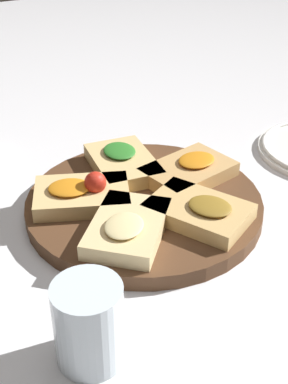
% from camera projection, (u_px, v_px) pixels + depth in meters
% --- Properties ---
extents(ground_plane, '(3.00, 3.00, 0.00)m').
position_uv_depth(ground_plane, '(144.00, 211.00, 0.85)').
color(ground_plane, white).
extents(serving_board, '(0.37, 0.37, 0.02)m').
position_uv_depth(serving_board, '(144.00, 205.00, 0.84)').
color(serving_board, '#51331E').
rests_on(serving_board, ground_plane).
extents(focaccia_slice_0, '(0.11, 0.15, 0.03)m').
position_uv_depth(focaccia_slice_0, '(123.00, 163.00, 0.90)').
color(focaccia_slice_0, '#DBB775').
rests_on(focaccia_slice_0, serving_board).
extents(focaccia_slice_1, '(0.17, 0.14, 0.05)m').
position_uv_depth(focaccia_slice_1, '(82.00, 194.00, 0.82)').
color(focaccia_slice_1, '#DBB775').
rests_on(focaccia_slice_1, serving_board).
extents(focaccia_slice_2, '(0.17, 0.17, 0.03)m').
position_uv_depth(focaccia_slice_2, '(127.00, 227.00, 0.75)').
color(focaccia_slice_2, '#E5C689').
rests_on(focaccia_slice_2, serving_board).
extents(focaccia_slice_3, '(0.16, 0.17, 0.03)m').
position_uv_depth(focaccia_slice_3, '(199.00, 211.00, 0.78)').
color(focaccia_slice_3, tan).
rests_on(focaccia_slice_3, serving_board).
extents(focaccia_slice_4, '(0.16, 0.13, 0.03)m').
position_uv_depth(focaccia_slice_4, '(189.00, 171.00, 0.88)').
color(focaccia_slice_4, tan).
rests_on(focaccia_slice_4, serving_board).
extents(water_glass, '(0.08, 0.08, 0.10)m').
position_uv_depth(water_glass, '(89.00, 324.00, 0.57)').
color(water_glass, silver).
rests_on(water_glass, ground_plane).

